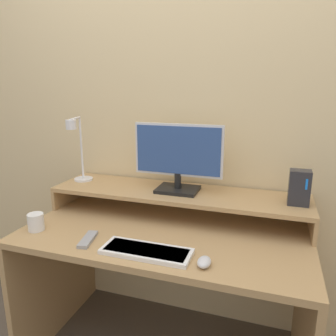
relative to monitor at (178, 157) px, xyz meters
name	(u,v)px	position (x,y,z in m)	size (l,w,h in m)	color
wall_back	(189,113)	(0.00, 0.20, 0.21)	(6.00, 0.05, 2.50)	beige
desk	(166,265)	(0.00, -0.20, -0.52)	(1.35, 0.74, 0.72)	tan
monitor_shelf	(178,194)	(0.00, 0.00, -0.21)	(1.35, 0.34, 0.13)	tan
monitor	(178,157)	(0.00, 0.00, 0.00)	(0.47, 0.17, 0.36)	black
desk_lamp	(78,150)	(-0.57, -0.04, 0.01)	(0.11, 0.21, 0.38)	silver
router_dock	(299,188)	(0.60, -0.02, -0.10)	(0.10, 0.08, 0.17)	#28282D
keyboard	(146,251)	(0.00, -0.45, -0.31)	(0.38, 0.14, 0.02)	white
mouse	(204,262)	(0.25, -0.47, -0.30)	(0.05, 0.08, 0.03)	silver
remote_control	(88,239)	(-0.29, -0.43, -0.31)	(0.08, 0.16, 0.02)	#99999E
mug	(36,222)	(-0.59, -0.41, -0.28)	(0.08, 0.08, 0.08)	white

